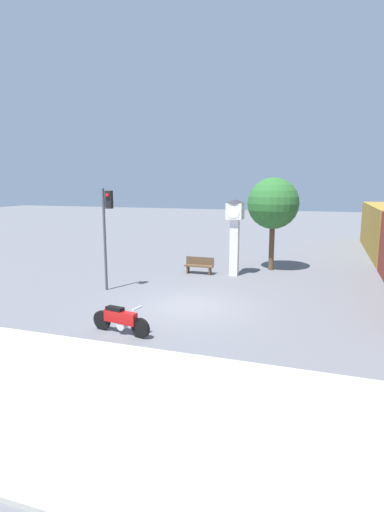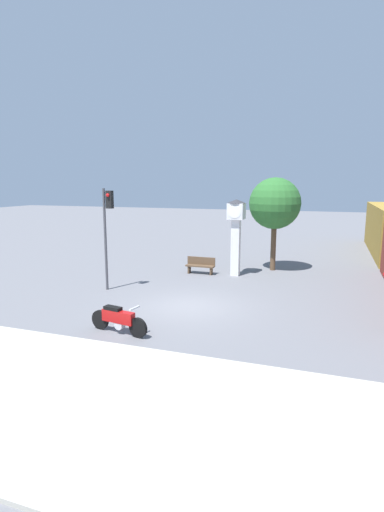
{
  "view_description": "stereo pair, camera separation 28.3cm",
  "coord_description": "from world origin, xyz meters",
  "px_view_note": "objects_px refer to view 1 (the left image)",
  "views": [
    {
      "loc": [
        5.02,
        -14.77,
        4.94
      ],
      "look_at": [
        -0.47,
        1.77,
        1.76
      ],
      "focal_mm": 28.0,
      "sensor_mm": 36.0,
      "label": 1
    },
    {
      "loc": [
        5.29,
        -14.68,
        4.94
      ],
      "look_at": [
        -0.47,
        1.77,
        1.76
      ],
      "focal_mm": 28.0,
      "sensor_mm": 36.0,
      "label": 2
    }
  ],
  "objects_px": {
    "bench": "(199,265)",
    "motorcycle": "(120,320)",
    "clock_tower": "(235,225)",
    "traffic_light": "(107,222)",
    "street_tree": "(273,204)"
  },
  "relations": [
    {
      "from": "motorcycle",
      "to": "traffic_light",
      "type": "distance_m",
      "value": 6.34
    },
    {
      "from": "clock_tower",
      "to": "bench",
      "type": "distance_m",
      "value": 2.95
    },
    {
      "from": "motorcycle",
      "to": "street_tree",
      "type": "relative_size",
      "value": 0.43
    },
    {
      "from": "bench",
      "to": "clock_tower",
      "type": "bearing_deg",
      "value": 7.35
    },
    {
      "from": "clock_tower",
      "to": "bench",
      "type": "relative_size",
      "value": 2.57
    },
    {
      "from": "clock_tower",
      "to": "traffic_light",
      "type": "distance_m",
      "value": 6.93
    },
    {
      "from": "traffic_light",
      "to": "street_tree",
      "type": "xyz_separation_m",
      "value": [
        6.62,
        6.93,
        0.58
      ]
    },
    {
      "from": "bench",
      "to": "motorcycle",
      "type": "bearing_deg",
      "value": -88.84
    },
    {
      "from": "motorcycle",
      "to": "clock_tower",
      "type": "relative_size",
      "value": 0.55
    },
    {
      "from": "traffic_light",
      "to": "street_tree",
      "type": "relative_size",
      "value": 0.89
    },
    {
      "from": "motorcycle",
      "to": "bench",
      "type": "height_order",
      "value": "motorcycle"
    },
    {
      "from": "street_tree",
      "to": "traffic_light",
      "type": "bearing_deg",
      "value": -133.69
    },
    {
      "from": "motorcycle",
      "to": "bench",
      "type": "bearing_deg",
      "value": 101.06
    },
    {
      "from": "street_tree",
      "to": "bench",
      "type": "distance_m",
      "value": 5.43
    },
    {
      "from": "street_tree",
      "to": "bench",
      "type": "bearing_deg",
      "value": -147.79
    }
  ]
}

